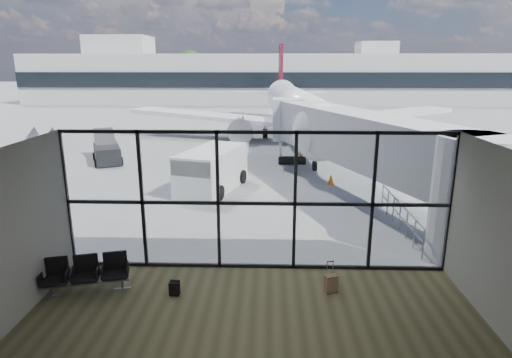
# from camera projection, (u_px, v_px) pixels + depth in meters

# --- Properties ---
(ground) EXTENTS (220.00, 220.00, 0.00)m
(ground) POSITION_uv_depth(u_px,v_px,m) (266.00, 118.00, 52.54)
(ground) COLOR slate
(ground) RESTS_ON ground
(lounge_shell) EXTENTS (12.02, 8.01, 4.51)m
(lounge_shell) POSITION_uv_depth(u_px,v_px,m) (249.00, 257.00, 8.61)
(lounge_shell) COLOR brown
(lounge_shell) RESTS_ON ground
(glass_curtain_wall) EXTENTS (12.10, 0.12, 4.50)m
(glass_curtain_wall) POSITION_uv_depth(u_px,v_px,m) (256.00, 202.00, 13.35)
(glass_curtain_wall) COLOR white
(glass_curtain_wall) RESTS_ON ground
(jet_bridge) EXTENTS (8.00, 16.50, 4.33)m
(jet_bridge) POSITION_uv_depth(u_px,v_px,m) (366.00, 145.00, 19.89)
(jet_bridge) COLOR #959699
(jet_bridge) RESTS_ON ground
(apron_railing) EXTENTS (0.06, 5.46, 1.11)m
(apron_railing) POSITION_uv_depth(u_px,v_px,m) (400.00, 212.00, 16.95)
(apron_railing) COLOR gray
(apron_railing) RESTS_ON ground
(far_terminal) EXTENTS (80.00, 12.20, 11.00)m
(far_terminal) POSITION_uv_depth(u_px,v_px,m) (264.00, 78.00, 72.67)
(far_terminal) COLOR #ADAEA9
(far_terminal) RESTS_ON ground
(tree_0) EXTENTS (4.95, 4.95, 7.12)m
(tree_0) POSITION_uv_depth(u_px,v_px,m) (38.00, 74.00, 83.59)
(tree_0) COLOR #382619
(tree_0) RESTS_ON ground
(tree_1) EXTENTS (5.61, 5.61, 8.07)m
(tree_1) POSITION_uv_depth(u_px,v_px,m) (68.00, 70.00, 83.25)
(tree_1) COLOR #382619
(tree_1) RESTS_ON ground
(tree_2) EXTENTS (6.27, 6.27, 9.03)m
(tree_2) POSITION_uv_depth(u_px,v_px,m) (98.00, 67.00, 82.90)
(tree_2) COLOR #382619
(tree_2) RESTS_ON ground
(tree_3) EXTENTS (4.95, 4.95, 7.12)m
(tree_3) POSITION_uv_depth(u_px,v_px,m) (129.00, 74.00, 83.04)
(tree_3) COLOR #382619
(tree_3) RESTS_ON ground
(tree_4) EXTENTS (5.61, 5.61, 8.07)m
(tree_4) POSITION_uv_depth(u_px,v_px,m) (159.00, 70.00, 82.70)
(tree_4) COLOR #382619
(tree_4) RESTS_ON ground
(tree_5) EXTENTS (6.27, 6.27, 9.03)m
(tree_5) POSITION_uv_depth(u_px,v_px,m) (190.00, 67.00, 82.35)
(tree_5) COLOR #382619
(tree_5) RESTS_ON ground
(seating_row) EXTENTS (2.41, 1.24, 1.06)m
(seating_row) POSITION_uv_depth(u_px,v_px,m) (86.00, 272.00, 12.37)
(seating_row) COLOR gray
(seating_row) RESTS_ON ground
(backpack) EXTENTS (0.30, 0.28, 0.43)m
(backpack) POSITION_uv_depth(u_px,v_px,m) (174.00, 289.00, 12.20)
(backpack) COLOR black
(backpack) RESTS_ON ground
(suitcase) EXTENTS (0.40, 0.33, 0.94)m
(suitcase) POSITION_uv_depth(u_px,v_px,m) (331.00, 284.00, 12.33)
(suitcase) COLOR #8E6F4F
(suitcase) RESTS_ON ground
(airliner) EXTENTS (29.26, 33.91, 8.73)m
(airliner) POSITION_uv_depth(u_px,v_px,m) (293.00, 107.00, 38.43)
(airliner) COLOR silver
(airliner) RESTS_ON ground
(service_van) EXTENTS (3.47, 5.36, 2.15)m
(service_van) POSITION_uv_depth(u_px,v_px,m) (211.00, 170.00, 22.22)
(service_van) COLOR silver
(service_van) RESTS_ON ground
(belt_loader) EXTENTS (3.11, 4.56, 2.01)m
(belt_loader) POSITION_uv_depth(u_px,v_px,m) (107.00, 152.00, 28.72)
(belt_loader) COLOR black
(belt_loader) RESTS_ON ground
(mobile_stairs) EXTENTS (1.78, 3.05, 2.06)m
(mobile_stairs) POSITION_uv_depth(u_px,v_px,m) (34.00, 164.00, 26.10)
(mobile_stairs) COLOR orange
(mobile_stairs) RESTS_ON ground
(traffic_cone_a) EXTENTS (0.37, 0.37, 0.53)m
(traffic_cone_a) POSITION_uv_depth(u_px,v_px,m) (192.00, 176.00, 24.39)
(traffic_cone_a) COLOR orange
(traffic_cone_a) RESTS_ON ground
(traffic_cone_b) EXTENTS (0.40, 0.40, 0.58)m
(traffic_cone_b) POSITION_uv_depth(u_px,v_px,m) (331.00, 179.00, 23.56)
(traffic_cone_b) COLOR orange
(traffic_cone_b) RESTS_ON ground
(traffic_cone_c) EXTENTS (0.40, 0.40, 0.57)m
(traffic_cone_c) POSITION_uv_depth(u_px,v_px,m) (301.00, 154.00, 30.19)
(traffic_cone_c) COLOR #DC560B
(traffic_cone_c) RESTS_ON ground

